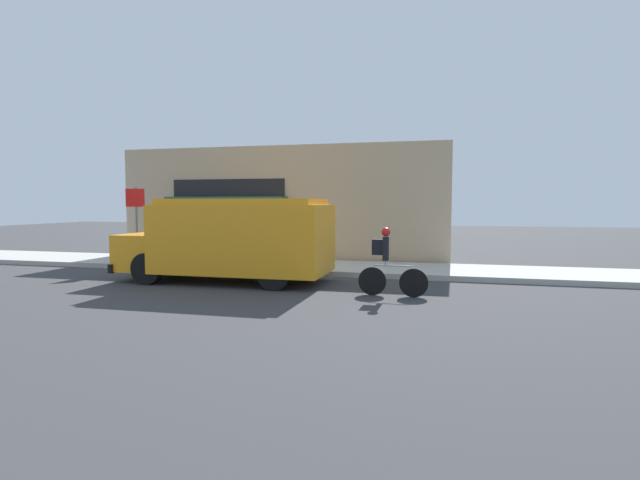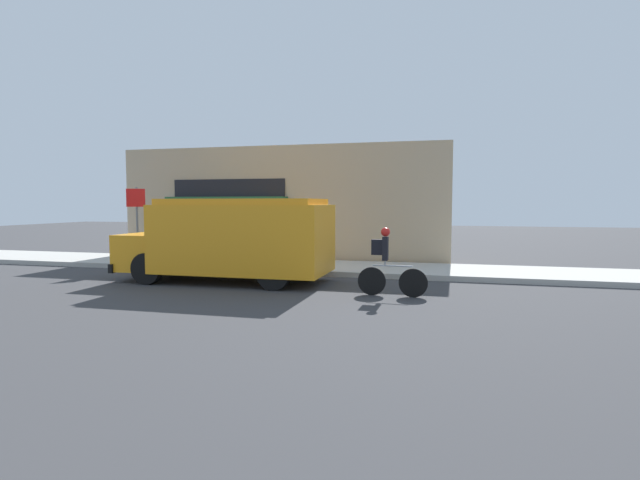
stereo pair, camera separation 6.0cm
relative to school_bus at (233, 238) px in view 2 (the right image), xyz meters
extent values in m
plane|color=#38383A|center=(-0.44, 1.56, -1.20)|extent=(70.00, 70.00, 0.00)
cube|color=#ADAAA3|center=(-0.44, 3.01, -1.12)|extent=(28.00, 2.90, 0.16)
cube|color=tan|center=(-0.44, 4.71, 0.93)|extent=(12.48, 0.18, 4.25)
cube|color=black|center=(-2.29, 4.60, 1.44)|extent=(4.46, 0.05, 0.84)
cube|color=#235633|center=(-2.29, 4.34, 1.15)|extent=(4.68, 0.56, 0.10)
cube|color=orange|center=(0.32, 0.00, 0.01)|extent=(4.64, 2.30, 1.83)
cube|color=orange|center=(-2.57, -0.02, -0.40)|extent=(1.16, 2.09, 1.01)
cube|color=orange|center=(0.32, 0.00, 1.00)|extent=(4.27, 2.11, 0.16)
cube|color=black|center=(-3.10, -0.02, -0.80)|extent=(0.14, 2.22, 0.24)
cube|color=red|center=(-0.97, 1.37, 0.10)|extent=(0.03, 0.44, 0.44)
cylinder|color=black|center=(-2.05, 0.95, -0.78)|extent=(0.85, 0.27, 0.85)
cylinder|color=black|center=(-2.03, -0.99, -0.78)|extent=(0.85, 0.27, 0.85)
cylinder|color=black|center=(1.53, 0.98, -0.78)|extent=(0.85, 0.27, 0.85)
cylinder|color=black|center=(1.54, -0.96, -0.78)|extent=(0.85, 0.27, 0.85)
cylinder|color=black|center=(4.98, -1.04, -0.87)|extent=(0.67, 0.06, 0.67)
cylinder|color=black|center=(4.01, -1.00, -0.87)|extent=(0.67, 0.06, 0.67)
cylinder|color=#999EA3|center=(4.49, -1.02, -0.48)|extent=(0.92, 0.07, 0.04)
cylinder|color=#999EA3|center=(4.33, -1.01, -0.42)|extent=(0.04, 0.04, 0.12)
cube|color=black|center=(4.33, -1.01, -0.09)|extent=(0.13, 0.20, 0.55)
sphere|color=red|center=(4.33, -1.01, 0.30)|extent=(0.21, 0.21, 0.21)
cube|color=black|center=(4.14, -1.01, -0.06)|extent=(0.26, 0.15, 0.36)
cylinder|color=slate|center=(-4.40, 2.01, 0.23)|extent=(0.07, 0.07, 2.54)
cube|color=red|center=(-4.40, 1.96, 1.15)|extent=(0.45, 0.45, 0.60)
cylinder|color=#38383D|center=(-0.48, 3.16, -0.68)|extent=(0.59, 0.59, 0.73)
cylinder|color=black|center=(-0.48, 3.16, -0.29)|extent=(0.60, 0.60, 0.04)
camera|label=1|loc=(5.77, -12.57, 0.98)|focal=28.00mm
camera|label=2|loc=(5.83, -12.56, 0.98)|focal=28.00mm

